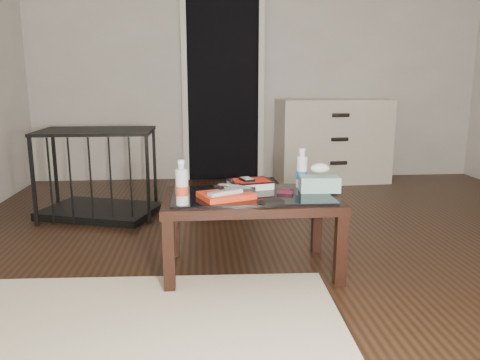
% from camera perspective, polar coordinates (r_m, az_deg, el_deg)
% --- Properties ---
extents(ground, '(5.00, 5.00, 0.00)m').
position_cam_1_polar(ground, '(3.06, 8.03, -9.17)').
color(ground, black).
rests_on(ground, ground).
extents(doorway, '(0.90, 0.08, 2.07)m').
position_cam_1_polar(doorway, '(5.25, -2.08, 11.19)').
color(doorway, black).
rests_on(doorway, ground).
extents(coffee_table, '(1.00, 0.60, 0.46)m').
position_cam_1_polar(coffee_table, '(2.71, 1.35, -3.02)').
color(coffee_table, black).
rests_on(coffee_table, ground).
extents(rug, '(2.05, 1.57, 0.01)m').
position_cam_1_polar(rug, '(2.11, -14.85, -19.66)').
color(rug, '#C1AD95').
rests_on(rug, ground).
extents(dresser, '(1.23, 0.57, 0.90)m').
position_cam_1_polar(dresser, '(5.25, 11.21, 4.69)').
color(dresser, beige).
rests_on(dresser, ground).
extents(pet_crate, '(1.04, 0.86, 0.71)m').
position_cam_1_polar(pet_crate, '(4.04, -16.74, -0.90)').
color(pet_crate, black).
rests_on(pet_crate, ground).
extents(magazines, '(0.34, 0.30, 0.03)m').
position_cam_1_polar(magazines, '(2.60, -1.70, -1.86)').
color(magazines, red).
rests_on(magazines, coffee_table).
extents(remote_silver, '(0.20, 0.14, 0.02)m').
position_cam_1_polar(remote_silver, '(2.55, -1.80, -1.50)').
color(remote_silver, '#BCBCC1').
rests_on(remote_silver, magazines).
extents(remote_black_front, '(0.20, 0.05, 0.02)m').
position_cam_1_polar(remote_black_front, '(2.62, -0.29, -1.14)').
color(remote_black_front, black).
rests_on(remote_black_front, magazines).
extents(remote_black_back, '(0.20, 0.14, 0.02)m').
position_cam_1_polar(remote_black_back, '(2.68, -1.07, -0.84)').
color(remote_black_back, black).
rests_on(remote_black_back, magazines).
extents(textbook, '(0.29, 0.25, 0.05)m').
position_cam_1_polar(textbook, '(2.84, 1.23, -0.50)').
color(textbook, black).
rests_on(textbook, coffee_table).
extents(dvd_mailers, '(0.20, 0.15, 0.01)m').
position_cam_1_polar(dvd_mailers, '(2.83, 1.11, 0.02)').
color(dvd_mailers, red).
rests_on(dvd_mailers, textbook).
extents(ipod, '(0.09, 0.12, 0.02)m').
position_cam_1_polar(ipod, '(2.80, 0.84, 0.11)').
color(ipod, black).
rests_on(ipod, dvd_mailers).
extents(flip_phone, '(0.10, 0.07, 0.02)m').
position_cam_1_polar(flip_phone, '(2.72, 5.54, -1.37)').
color(flip_phone, '#330B16').
rests_on(flip_phone, coffee_table).
extents(wallet, '(0.14, 0.11, 0.02)m').
position_cam_1_polar(wallet, '(2.48, 3.89, -2.70)').
color(wallet, black).
rests_on(wallet, coffee_table).
extents(water_bottle_left, '(0.08, 0.08, 0.24)m').
position_cam_1_polar(water_bottle_left, '(2.45, -7.12, -0.28)').
color(water_bottle_left, '#B7BCC2').
rests_on(water_bottle_left, coffee_table).
extents(water_bottle_right, '(0.07, 0.07, 0.24)m').
position_cam_1_polar(water_bottle_right, '(2.87, 7.54, 1.49)').
color(water_bottle_right, white).
rests_on(water_bottle_right, coffee_table).
extents(tissue_box, '(0.24, 0.13, 0.09)m').
position_cam_1_polar(tissue_box, '(2.78, 9.65, -0.47)').
color(tissue_box, teal).
rests_on(tissue_box, coffee_table).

